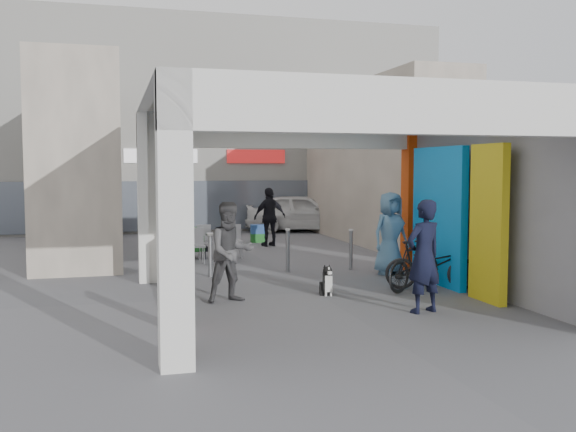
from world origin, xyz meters
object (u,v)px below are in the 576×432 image
object	(u,v)px
man_with_dog	(424,256)
white_van	(302,213)
man_back_turned	(231,252)
bicycle_rear	(415,265)
man_crates	(270,217)
bicycle_front	(432,265)
cafe_set	(213,248)
border_collie	(327,283)
produce_stand	(184,247)
man_elderly	(390,233)

from	to	relation	value
man_with_dog	white_van	world-z (taller)	man_with_dog
man_back_turned	bicycle_rear	world-z (taller)	man_back_turned
man_crates	bicycle_front	world-z (taller)	man_crates
cafe_set	border_collie	world-z (taller)	cafe_set
produce_stand	man_elderly	xyz separation A→B (m)	(4.18, -3.68, 0.60)
man_elderly	cafe_set	bearing A→B (deg)	123.18
produce_stand	man_with_dog	bearing A→B (deg)	-44.40
man_elderly	man_crates	size ratio (longest dim) A/B	1.03
man_with_dog	bicycle_rear	distance (m)	2.00
cafe_set	man_crates	distance (m)	3.35
produce_stand	man_elderly	size ratio (longest dim) A/B	0.66
produce_stand	bicycle_rear	distance (m)	6.74
man_with_dog	man_crates	world-z (taller)	man_with_dog
man_crates	white_van	xyz separation A→B (m)	(2.21, 4.02, -0.18)
white_van	border_collie	bearing A→B (deg)	-177.27
man_back_turned	bicycle_rear	distance (m)	3.66
man_elderly	border_collie	bearing A→B (deg)	-153.35
cafe_set	man_with_dog	world-z (taller)	man_with_dog
bicycle_rear	white_van	bearing A→B (deg)	-34.53
man_elderly	bicycle_front	distance (m)	1.92
white_van	bicycle_front	bearing A→B (deg)	-166.85
produce_stand	white_van	world-z (taller)	white_van
border_collie	man_crates	bearing A→B (deg)	100.16
white_van	cafe_set	bearing A→B (deg)	163.70
cafe_set	man_back_turned	distance (m)	5.21
bicycle_front	man_with_dog	bearing A→B (deg)	166.66
border_collie	white_van	world-z (taller)	white_van
border_collie	cafe_set	bearing A→B (deg)	120.92
border_collie	white_van	size ratio (longest dim) A/B	0.14
cafe_set	man_elderly	size ratio (longest dim) A/B	0.79
bicycle_rear	man_back_turned	bearing A→B (deg)	63.35
bicycle_front	white_van	world-z (taller)	white_van
bicycle_rear	produce_stand	bearing A→B (deg)	6.17
man_back_turned	man_crates	bearing A→B (deg)	60.31
border_collie	bicycle_rear	bearing A→B (deg)	16.38
cafe_set	produce_stand	bearing A→B (deg)	144.28
man_back_turned	white_van	xyz separation A→B (m)	(4.79, 11.71, -0.18)
produce_stand	border_collie	xyz separation A→B (m)	(2.05, -5.53, -0.09)
border_collie	man_elderly	xyz separation A→B (m)	(2.13, 1.85, 0.69)
cafe_set	bicycle_rear	size ratio (longest dim) A/B	0.89
cafe_set	man_back_turned	xyz separation A→B (m)	(-0.47, -5.15, 0.58)
produce_stand	border_collie	distance (m)	5.90
cafe_set	man_with_dog	bearing A→B (deg)	-70.39
man_elderly	man_back_turned	bearing A→B (deg)	-167.90
bicycle_rear	white_van	world-z (taller)	white_van
cafe_set	man_with_dog	xyz separation A→B (m)	(2.43, -6.82, 0.62)
white_van	produce_stand	bearing A→B (deg)	157.44
produce_stand	bicycle_front	world-z (taller)	bicycle_front
man_with_dog	man_crates	bearing A→B (deg)	-104.35
man_with_dog	bicycle_rear	size ratio (longest dim) A/B	1.13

